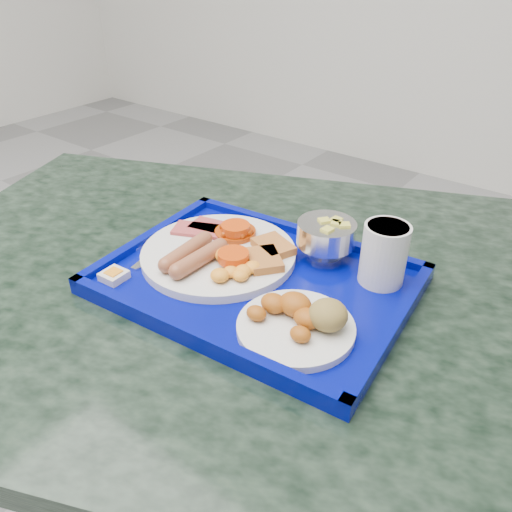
{
  "coord_description": "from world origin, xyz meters",
  "views": [
    {
      "loc": [
        0.96,
        0.02,
        1.24
      ],
      "look_at": [
        0.57,
        0.53,
        0.84
      ],
      "focal_mm": 35.0,
      "sensor_mm": 36.0,
      "label": 1
    }
  ],
  "objects": [
    {
      "name": "table",
      "position": [
        0.56,
        0.55,
        0.58
      ],
      "size": [
        1.47,
        1.25,
        0.78
      ],
      "rotation": [
        0.0,
        0.0,
        0.39
      ],
      "color": "gray",
      "rests_on": "floor"
    },
    {
      "name": "spoon",
      "position": [
        0.4,
        0.56,
        0.8
      ],
      "size": [
        0.05,
        0.19,
        0.01
      ],
      "rotation": [
        0.0,
        0.0,
        0.18
      ],
      "color": "silver",
      "rests_on": "tray"
    },
    {
      "name": "bread_plate",
      "position": [
        0.69,
        0.47,
        0.81
      ],
      "size": [
        0.16,
        0.16,
        0.05
      ],
      "rotation": [
        0.0,
        0.0,
        -0.38
      ],
      "color": "silver",
      "rests_on": "tray"
    },
    {
      "name": "fruit_bowl",
      "position": [
        0.63,
        0.65,
        0.84
      ],
      "size": [
        0.1,
        0.1,
        0.07
      ],
      "color": "silver",
      "rests_on": "tray"
    },
    {
      "name": "juice_cup",
      "position": [
        0.73,
        0.64,
        0.85
      ],
      "size": [
        0.07,
        0.07,
        0.1
      ],
      "color": "silver",
      "rests_on": "tray"
    },
    {
      "name": "jam_packet",
      "position": [
        0.4,
        0.4,
        0.8
      ],
      "size": [
        0.04,
        0.04,
        0.01
      ],
      "rotation": [
        0.0,
        0.0,
        0.06
      ],
      "color": "silver",
      "rests_on": "tray"
    },
    {
      "name": "tray",
      "position": [
        0.57,
        0.53,
        0.79
      ],
      "size": [
        0.49,
        0.38,
        0.03
      ],
      "rotation": [
        0.0,
        0.0,
        0.09
      ],
      "color": "#020982",
      "rests_on": "table"
    },
    {
      "name": "main_plate",
      "position": [
        0.49,
        0.54,
        0.81
      ],
      "size": [
        0.25,
        0.25,
        0.04
      ],
      "rotation": [
        0.0,
        0.0,
        -0.08
      ],
      "color": "silver",
      "rests_on": "tray"
    },
    {
      "name": "knife",
      "position": [
        0.36,
        0.51,
        0.8
      ],
      "size": [
        0.04,
        0.19,
        0.0
      ],
      "primitive_type": "cube",
      "rotation": [
        0.0,
        0.0,
        -0.13
      ],
      "color": "silver",
      "rests_on": "tray"
    }
  ]
}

